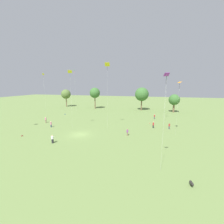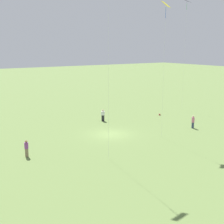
% 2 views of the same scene
% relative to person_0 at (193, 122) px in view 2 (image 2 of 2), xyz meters
% --- Properties ---
extents(ground_plane, '(240.00, 240.00, 0.00)m').
position_rel_person_0_xyz_m(ground_plane, '(10.39, -3.50, -0.83)').
color(ground_plane, olive).
extents(person_0, '(0.47, 0.47, 1.66)m').
position_rel_person_0_xyz_m(person_0, '(0.00, 0.00, 0.00)').
color(person_0, '#333D5B').
rests_on(person_0, ground_plane).
extents(person_3, '(0.40, 0.40, 1.64)m').
position_rel_person_0_xyz_m(person_3, '(21.28, -1.44, -0.01)').
color(person_3, '#847056').
rests_on(person_3, ground_plane).
extents(person_5, '(0.57, 0.57, 1.66)m').
position_rel_person_0_xyz_m(person_5, '(7.60, -9.65, -0.02)').
color(person_5, '#232328').
rests_on(person_5, ground_plane).
extents(kite_4, '(1.28, 1.19, 15.03)m').
position_rel_person_0_xyz_m(kite_4, '(6.10, 0.78, 13.28)').
color(kite_4, yellow).
rests_on(kite_4, ground_plane).
extents(kite_5, '(1.29, 1.25, 17.55)m').
position_rel_person_0_xyz_m(kite_5, '(-8.32, -9.92, 15.72)').
color(kite_5, black).
rests_on(kite_5, ground_plane).
extents(picnic_bag_1, '(0.28, 0.34, 0.24)m').
position_rel_person_0_xyz_m(picnic_bag_1, '(-1.59, -8.04, -0.71)').
color(picnic_bag_1, '#933833').
rests_on(picnic_bag_1, ground_plane).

